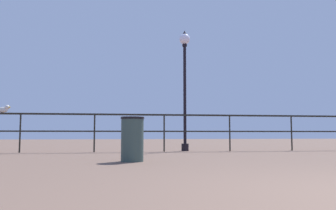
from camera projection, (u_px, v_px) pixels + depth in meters
pier_railing at (197, 124)px, 9.88m from camera, size 25.93×0.05×1.09m
lamppost_center at (185, 72)px, 10.22m from camera, size 0.33×0.33×3.70m
seagull_on_rail at (4, 109)px, 9.10m from camera, size 0.43×0.25×0.21m
trash_bin at (132, 139)px, 6.23m from camera, size 0.44×0.44×0.83m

